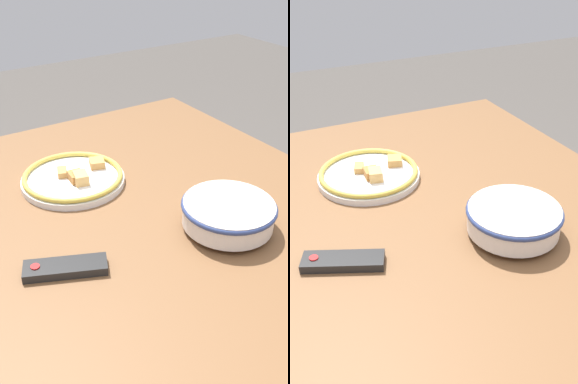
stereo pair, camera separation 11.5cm
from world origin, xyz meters
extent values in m
cube|color=brown|center=(0.00, 0.00, 0.71)|extent=(1.50, 1.09, 0.04)
cylinder|color=brown|center=(0.68, -0.48, 0.34)|extent=(0.06, 0.06, 0.69)
cylinder|color=silver|center=(-0.07, -0.12, 0.73)|extent=(0.10, 0.10, 0.01)
cylinder|color=silver|center=(-0.07, -0.12, 0.77)|extent=(0.22, 0.22, 0.06)
cylinder|color=#9E4C1E|center=(-0.07, -0.12, 0.76)|extent=(0.19, 0.19, 0.05)
torus|color=navy|center=(-0.07, -0.12, 0.79)|extent=(0.23, 0.23, 0.01)
cylinder|color=white|center=(0.33, 0.10, 0.74)|extent=(0.29, 0.29, 0.02)
torus|color=gold|center=(0.33, 0.10, 0.75)|extent=(0.28, 0.28, 0.01)
cube|color=tan|center=(0.36, 0.12, 0.75)|extent=(0.05, 0.04, 0.02)
cube|color=tan|center=(0.29, 0.10, 0.76)|extent=(0.06, 0.05, 0.03)
cube|color=#B2753D|center=(0.31, 0.10, 0.76)|extent=(0.05, 0.04, 0.02)
cube|color=tan|center=(0.35, 0.01, 0.76)|extent=(0.06, 0.05, 0.02)
cube|color=black|center=(-0.01, 0.27, 0.74)|extent=(0.12, 0.18, 0.02)
cylinder|color=red|center=(0.02, 0.33, 0.75)|extent=(0.02, 0.02, 0.00)
camera|label=1|loc=(-0.71, 0.52, 1.37)|focal=42.00mm
camera|label=2|loc=(-0.76, 0.42, 1.37)|focal=42.00mm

